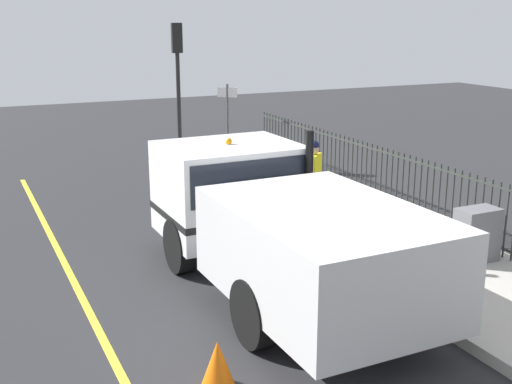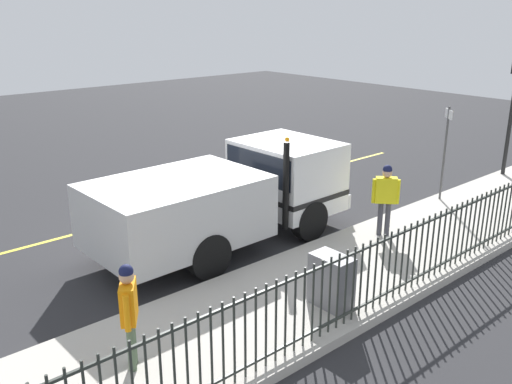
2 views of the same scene
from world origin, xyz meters
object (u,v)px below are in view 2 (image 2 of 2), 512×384
object	(u,v)px
work_truck	(236,191)
street_sign	(446,143)
worker_standing	(386,193)
utility_cabinet	(331,281)
traffic_cone	(106,231)
pedestrian_distant	(129,306)

from	to	relation	value
work_truck	street_sign	world-z (taller)	street_sign
work_truck	worker_standing	bearing A→B (deg)	47.38
worker_standing	work_truck	bearing A→B (deg)	5.39
utility_cabinet	worker_standing	bearing A→B (deg)	112.20
worker_standing	traffic_cone	world-z (taller)	worker_standing
worker_standing	utility_cabinet	size ratio (longest dim) A/B	1.78
traffic_cone	pedestrian_distant	bearing A→B (deg)	-22.24
utility_cabinet	traffic_cone	distance (m)	5.74
worker_standing	traffic_cone	xyz separation A→B (m)	(-4.15, -4.91, -0.91)
work_truck	pedestrian_distant	world-z (taller)	work_truck
pedestrian_distant	utility_cabinet	size ratio (longest dim) A/B	1.74
worker_standing	utility_cabinet	distance (m)	3.65
worker_standing	utility_cabinet	bearing A→B (deg)	69.38
pedestrian_distant	traffic_cone	bearing A→B (deg)	11.79
worker_standing	utility_cabinet	xyz separation A→B (m)	(1.36, -3.34, -0.56)
pedestrian_distant	utility_cabinet	xyz separation A→B (m)	(0.70, 3.53, -0.54)
pedestrian_distant	street_sign	xyz separation A→B (m)	(-1.21, 10.19, 0.58)
work_truck	utility_cabinet	xyz separation A→B (m)	(3.64, -0.80, -0.58)
traffic_cone	street_sign	bearing A→B (deg)	66.32
utility_cabinet	street_sign	distance (m)	7.01
worker_standing	utility_cabinet	world-z (taller)	worker_standing
work_truck	traffic_cone	bearing A→B (deg)	-129.26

